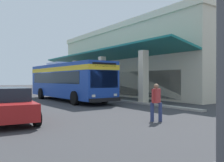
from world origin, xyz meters
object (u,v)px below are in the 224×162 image
(parked_sedan_red, at_px, (8,105))
(pedestrian, at_px, (156,100))
(potted_palm, at_px, (69,89))
(transit_bus, at_px, (68,79))

(parked_sedan_red, distance_m, pedestrian, 6.37)
(pedestrian, relative_size, potted_palm, 0.66)
(parked_sedan_red, height_order, pedestrian, pedestrian)
(transit_bus, height_order, potted_palm, transit_bus)
(transit_bus, distance_m, pedestrian, 11.79)
(transit_bus, height_order, parked_sedan_red, transit_bus)
(parked_sedan_red, bearing_deg, pedestrian, 57.96)
(parked_sedan_red, relative_size, pedestrian, 2.77)
(parked_sedan_red, xyz_separation_m, potted_palm, (-18.20, 10.74, -0.22))
(parked_sedan_red, height_order, potted_palm, potted_palm)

